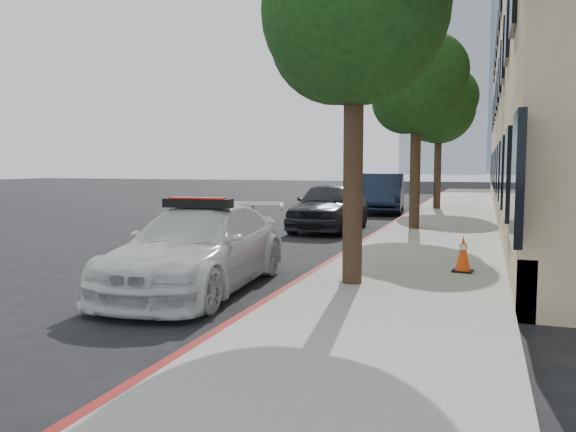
% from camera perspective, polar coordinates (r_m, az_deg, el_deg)
% --- Properties ---
extents(ground, '(120.00, 120.00, 0.00)m').
position_cam_1_polar(ground, '(11.60, -5.39, -4.56)').
color(ground, black).
rests_on(ground, ground).
extents(sidewalk, '(3.20, 50.00, 0.15)m').
position_cam_1_polar(sidewalk, '(20.51, 15.92, -0.30)').
color(sidewalk, gray).
rests_on(sidewalk, ground).
extents(curb_strip, '(0.12, 50.00, 0.15)m').
position_cam_1_polar(curb_strip, '(20.65, 11.65, -0.17)').
color(curb_strip, maroon).
rests_on(curb_strip, ground).
extents(tower_left, '(18.00, 14.00, 60.00)m').
position_cam_1_polar(tower_left, '(133.66, 15.85, 17.08)').
color(tower_left, '#9EA8B7').
rests_on(tower_left, ground).
extents(tower_right, '(14.00, 14.00, 44.00)m').
position_cam_1_polar(tower_right, '(146.82, 21.34, 12.66)').
color(tower_right, '#9EA8B7').
rests_on(tower_right, ground).
extents(tree_near, '(2.92, 2.82, 5.62)m').
position_cam_1_polar(tree_near, '(8.88, 6.97, 20.25)').
color(tree_near, black).
rests_on(tree_near, sidewalk).
extents(tree_mid, '(2.77, 2.64, 5.43)m').
position_cam_1_polar(tree_mid, '(16.62, 13.05, 12.65)').
color(tree_mid, black).
rests_on(tree_mid, sidewalk).
extents(tree_far, '(3.10, 3.00, 5.81)m').
position_cam_1_polar(tree_far, '(24.56, 15.16, 10.66)').
color(tree_far, black).
rests_on(tree_far, sidewalk).
extents(police_car, '(2.12, 4.61, 1.45)m').
position_cam_1_polar(police_car, '(9.01, -9.07, -3.19)').
color(police_car, silver).
rests_on(police_car, ground).
extents(parked_car_mid, '(1.74, 4.33, 1.47)m').
position_cam_1_polar(parked_car_mid, '(17.03, 4.26, 1.05)').
color(parked_car_mid, '#202229').
rests_on(parked_car_mid, ground).
extents(parked_car_far, '(2.22, 5.05, 1.61)m').
position_cam_1_polar(parked_car_far, '(23.76, 9.53, 2.32)').
color(parked_car_far, black).
rests_on(parked_car_far, ground).
extents(fire_hydrant, '(0.31, 0.29, 0.76)m').
position_cam_1_polar(fire_hydrant, '(9.38, 6.62, -3.68)').
color(fire_hydrant, white).
rests_on(fire_hydrant, sidewalk).
extents(traffic_cone, '(0.37, 0.37, 0.63)m').
position_cam_1_polar(traffic_cone, '(10.00, 17.35, -3.67)').
color(traffic_cone, black).
rests_on(traffic_cone, sidewalk).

